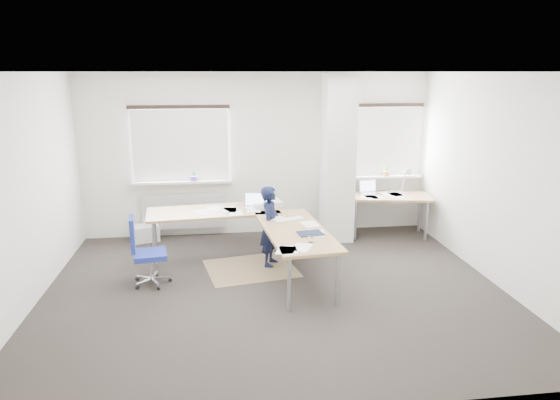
{
  "coord_description": "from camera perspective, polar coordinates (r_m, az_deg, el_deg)",
  "views": [
    {
      "loc": [
        -0.72,
        -6.07,
        2.8
      ],
      "look_at": [
        0.19,
        0.9,
        0.99
      ],
      "focal_mm": 32.0,
      "sensor_mm": 36.0,
      "label": 1
    }
  ],
  "objects": [
    {
      "name": "room_shell",
      "position": [
        6.67,
        0.43,
        5.34
      ],
      "size": [
        6.04,
        5.04,
        2.82
      ],
      "color": "beige",
      "rests_on": "ground"
    },
    {
      "name": "task_chair",
      "position": [
        7.0,
        -14.83,
        -7.27
      ],
      "size": [
        0.53,
        0.52,
        0.96
      ],
      "rotation": [
        0.0,
        0.0,
        0.14
      ],
      "color": "navy",
      "rests_on": "ground"
    },
    {
      "name": "ground",
      "position": [
        6.72,
        -0.63,
        -10.2
      ],
      "size": [
        6.0,
        6.0,
        0.0
      ],
      "primitive_type": "plane",
      "color": "black",
      "rests_on": "ground"
    },
    {
      "name": "white_crate",
      "position": [
        8.82,
        -15.2,
        -3.67
      ],
      "size": [
        0.53,
        0.44,
        0.27
      ],
      "primitive_type": "cube",
      "rotation": [
        0.0,
        0.0,
        0.3
      ],
      "color": "white",
      "rests_on": "ground"
    },
    {
      "name": "desk_side",
      "position": [
        8.86,
        12.39,
        0.27
      ],
      "size": [
        1.5,
        0.93,
        1.22
      ],
      "rotation": [
        0.0,
        0.0,
        -0.17
      ],
      "color": "olive",
      "rests_on": "ground"
    },
    {
      "name": "person",
      "position": [
        7.34,
        -1.08,
        -3.02
      ],
      "size": [
        0.42,
        0.51,
        1.2
      ],
      "primitive_type": "imported",
      "rotation": [
        0.0,
        0.0,
        1.21
      ],
      "color": "black",
      "rests_on": "ground"
    },
    {
      "name": "desk_main",
      "position": [
        7.28,
        -2.94,
        -2.41
      ],
      "size": [
        2.63,
        2.63,
        0.96
      ],
      "rotation": [
        0.0,
        0.0,
        0.09
      ],
      "color": "olive",
      "rests_on": "ground"
    },
    {
      "name": "floor_mat",
      "position": [
        7.4,
        -3.35,
        -7.8
      ],
      "size": [
        1.43,
        1.28,
        0.01
      ],
      "primitive_type": "cube",
      "rotation": [
        0.0,
        0.0,
        0.18
      ],
      "color": "olive",
      "rests_on": "ground"
    }
  ]
}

